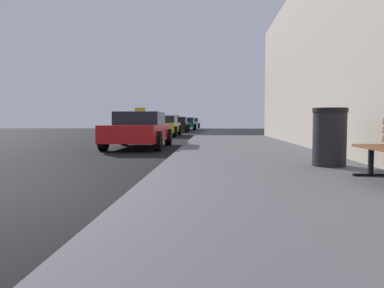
% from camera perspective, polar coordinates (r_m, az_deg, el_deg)
% --- Properties ---
extents(sidewalk, '(4.00, 32.00, 0.15)m').
position_cam_1_polar(sidewalk, '(4.43, 16.67, -8.07)').
color(sidewalk, '#5B5B60').
rests_on(sidewalk, ground_plane).
extents(trash_bin, '(0.61, 0.61, 1.04)m').
position_cam_1_polar(trash_bin, '(6.97, 20.76, 1.06)').
color(trash_bin, black).
rests_on(trash_bin, sidewalk).
extents(car_red, '(1.97, 4.31, 1.43)m').
position_cam_1_polar(car_red, '(13.03, -8.25, 2.26)').
color(car_red, red).
rests_on(car_red, ground_plane).
extents(car_yellow, '(2.02, 4.56, 1.27)m').
position_cam_1_polar(car_yellow, '(22.94, -4.54, 2.89)').
color(car_yellow, yellow).
rests_on(car_yellow, ground_plane).
extents(car_black, '(1.99, 4.14, 1.43)m').
position_cam_1_polar(car_black, '(30.97, -2.36, 3.11)').
color(car_black, black).
rests_on(car_black, ground_plane).
extents(car_green, '(2.05, 4.52, 1.27)m').
position_cam_1_polar(car_green, '(37.55, -0.97, 3.22)').
color(car_green, '#196638').
rests_on(car_green, ground_plane).
extents(car_white, '(1.98, 4.06, 1.27)m').
position_cam_1_polar(car_white, '(46.28, -0.02, 3.31)').
color(car_white, white).
rests_on(car_white, ground_plane).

